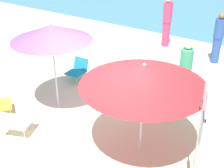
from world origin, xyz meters
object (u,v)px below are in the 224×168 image
object	(u,v)px
beach_chair_d	(78,69)
umbrella_red	(144,76)
person_a	(218,38)
person_c	(167,22)
warning_sign	(201,130)
person_b	(185,76)
beach_chair_b	(14,121)
beach_bag	(162,108)
umbrella_purple	(51,33)

from	to	relation	value
beach_chair_d	umbrella_red	bearing A→B (deg)	58.27
umbrella_red	person_a	distance (m)	4.97
person_c	warning_sign	world-z (taller)	warning_sign
beach_chair_d	person_b	xyz separation A→B (m)	(2.94, 0.14, 0.55)
umbrella_red	beach_chair_b	size ratio (longest dim) A/B	2.99
beach_bag	warning_sign	bearing A→B (deg)	-54.93
person_a	umbrella_purple	bearing A→B (deg)	70.34
umbrella_purple	person_a	bearing A→B (deg)	63.19
beach_chair_b	person_c	xyz separation A→B (m)	(0.32, 6.38, 0.50)
person_b	warning_sign	bearing A→B (deg)	-93.01
umbrella_red	beach_chair_b	xyz separation A→B (m)	(-2.29, -1.01, -1.22)
beach_chair_d	person_c	bearing A→B (deg)	164.93
person_c	person_b	bearing A→B (deg)	21.81
umbrella_purple	person_b	world-z (taller)	umbrella_purple
beach_bag	beach_chair_b	bearing A→B (deg)	-131.73
umbrella_red	person_a	size ratio (longest dim) A/B	1.42
umbrella_red	person_b	distance (m)	1.94
umbrella_purple	umbrella_red	size ratio (longest dim) A/B	0.92
person_a	person_c	world-z (taller)	person_c
person_b	person_c	xyz separation A→B (m)	(-2.06, 3.58, 0.01)
umbrella_purple	beach_chair_b	distance (m)	1.97
beach_chair_b	beach_bag	bearing A→B (deg)	-63.21
umbrella_red	person_c	bearing A→B (deg)	110.12
umbrella_purple	person_a	world-z (taller)	umbrella_purple
beach_chair_b	beach_chair_d	bearing A→B (deg)	-9.48
person_b	warning_sign	size ratio (longest dim) A/B	0.80
person_b	person_c	world-z (taller)	person_c
beach_chair_b	beach_bag	distance (m)	3.17
person_c	beach_chair_d	bearing A→B (deg)	-21.45
person_a	beach_bag	world-z (taller)	person_a
beach_chair_b	beach_bag	size ratio (longest dim) A/B	2.30
warning_sign	umbrella_purple	bearing A→B (deg)	143.51
umbrella_red	warning_sign	xyz separation A→B (m)	(1.23, -0.66, -0.19)
umbrella_red	person_b	size ratio (longest dim) A/B	1.31
beach_chair_d	beach_chair_b	bearing A→B (deg)	10.29
umbrella_red	person_a	bearing A→B (deg)	91.03
umbrella_purple	beach_bag	distance (m)	2.93
person_c	beach_bag	size ratio (longest dim) A/B	5.32
umbrella_red	warning_sign	size ratio (longest dim) A/B	1.04
person_a	beach_chair_b	bearing A→B (deg)	76.78
person_c	warning_sign	bearing A→B (deg)	19.87
person_b	person_a	bearing A→B (deg)	65.24
umbrella_purple	person_a	distance (m)	5.22
beach_chair_b	person_a	xyz separation A→B (m)	(2.20, 5.92, 0.42)
beach_chair_b	person_b	xyz separation A→B (m)	(2.37, 2.81, 0.49)
person_c	warning_sign	xyz separation A→B (m)	(3.20, -6.03, 0.53)
beach_chair_d	person_c	xyz separation A→B (m)	(0.88, 3.72, 0.55)
beach_chair_b	warning_sign	size ratio (longest dim) A/B	0.35
umbrella_red	beach_bag	bearing A→B (deg)	97.57
umbrella_red	beach_chair_d	bearing A→B (deg)	149.97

